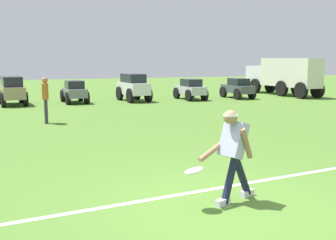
{
  "coord_description": "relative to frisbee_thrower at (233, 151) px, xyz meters",
  "views": [
    {
      "loc": [
        -2.82,
        -5.54,
        2.19
      ],
      "look_at": [
        0.07,
        2.74,
        0.9
      ],
      "focal_mm": 45.0,
      "sensor_mm": 36.0,
      "label": 1
    }
  ],
  "objects": [
    {
      "name": "ground_plane",
      "position": [
        -0.17,
        -0.01,
        -0.8
      ],
      "size": [
        80.0,
        80.0,
        0.0
      ],
      "primitive_type": "plane",
      "color": "#4C752A"
    },
    {
      "name": "field_line_paint",
      "position": [
        -0.17,
        0.65,
        -0.8
      ],
      "size": [
        21.13,
        3.15,
        0.01
      ],
      "primitive_type": "cube",
      "rotation": [
        0.0,
        0.0,
        0.14
      ],
      "color": "white",
      "rests_on": "ground_plane"
    },
    {
      "name": "frisbee_thrower",
      "position": [
        0.0,
        0.0,
        0.0
      ],
      "size": [
        1.1,
        0.52,
        1.43
      ],
      "color": "#191E38",
      "rests_on": "ground_plane"
    },
    {
      "name": "frisbee_in_flight",
      "position": [
        -0.69,
        -0.1,
        -0.22
      ],
      "size": [
        0.36,
        0.36,
        0.09
      ],
      "color": "white"
    },
    {
      "name": "teammate_near_sideline",
      "position": [
        -2.22,
        9.14,
        0.14
      ],
      "size": [
        0.23,
        0.5,
        1.56
      ],
      "color": "#33333D",
      "rests_on": "ground_plane"
    },
    {
      "name": "parked_car_slot_b",
      "position": [
        -3.39,
        15.61,
        -0.08
      ],
      "size": [
        1.4,
        2.49,
        1.34
      ],
      "color": "#998466",
      "rests_on": "ground_plane"
    },
    {
      "name": "parked_car_slot_c",
      "position": [
        -0.5,
        15.6,
        -0.24
      ],
      "size": [
        1.22,
        2.25,
        1.1
      ],
      "color": "slate",
      "rests_on": "ground_plane"
    },
    {
      "name": "parked_car_slot_d",
      "position": [
        2.48,
        15.47,
        -0.06
      ],
      "size": [
        1.42,
        2.45,
        1.4
      ],
      "color": "silver",
      "rests_on": "ground_plane"
    },
    {
      "name": "parked_car_slot_e",
      "position": [
        5.54,
        15.22,
        -0.24
      ],
      "size": [
        1.22,
        2.25,
        1.1
      ],
      "color": "#B7BABF",
      "rests_on": "ground_plane"
    },
    {
      "name": "parked_car_slot_f",
      "position": [
        8.32,
        15.11,
        -0.24
      ],
      "size": [
        1.18,
        2.24,
        1.1
      ],
      "color": "#474C51",
      "rests_on": "ground_plane"
    },
    {
      "name": "box_truck",
      "position": [
        11.84,
        15.93,
        0.43
      ],
      "size": [
        1.75,
        5.97,
        2.2
      ],
      "color": "silver",
      "rests_on": "ground_plane"
    }
  ]
}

